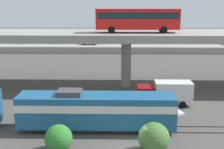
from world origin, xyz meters
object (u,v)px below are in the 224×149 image
(parked_car_3, at_px, (54,41))
(parked_car_5, at_px, (89,42))
(transit_bus_on_overpass, at_px, (138,18))
(parked_car_1, at_px, (22,41))
(service_truck_west, at_px, (166,92))
(parked_car_0, at_px, (130,40))
(train_locomotive, at_px, (104,109))
(parked_car_4, at_px, (93,40))

(parked_car_3, distance_m, parked_car_5, 10.20)
(transit_bus_on_overpass, xyz_separation_m, parked_car_1, (-29.47, 36.65, -7.99))
(parked_car_3, relative_size, parked_car_5, 1.06)
(transit_bus_on_overpass, bearing_deg, parked_car_5, 107.03)
(service_truck_west, height_order, parked_car_0, parked_car_0)
(parked_car_5, bearing_deg, transit_bus_on_overpass, 107.03)
(train_locomotive, relative_size, parked_car_1, 4.09)
(service_truck_west, xyz_separation_m, parked_car_5, (-13.86, 42.19, 0.85))
(parked_car_5, bearing_deg, parked_car_3, -12.55)
(parked_car_3, xyz_separation_m, parked_car_5, (9.95, -2.22, -0.00))
(parked_car_4, bearing_deg, parked_car_5, 79.77)
(parked_car_1, xyz_separation_m, parked_car_3, (8.95, 0.09, 0.00))
(parked_car_0, height_order, parked_car_1, same)
(parked_car_1, distance_m, parked_car_4, 19.72)
(parked_car_5, bearing_deg, train_locomotive, 97.35)
(train_locomotive, distance_m, parked_car_0, 53.03)
(train_locomotive, height_order, parked_car_5, train_locomotive)
(service_truck_west, height_order, parked_car_1, parked_car_1)
(transit_bus_on_overpass, bearing_deg, parked_car_1, 128.80)
(service_truck_west, xyz_separation_m, parked_car_4, (-13.13, 46.21, 0.85))
(transit_bus_on_overpass, bearing_deg, parked_car_0, 89.08)
(transit_bus_on_overpass, xyz_separation_m, parked_car_0, (0.60, 37.70, -7.99))
(train_locomotive, bearing_deg, service_truck_west, 44.95)
(train_locomotive, height_order, parked_car_4, train_locomotive)
(train_locomotive, distance_m, parked_car_1, 57.62)
(train_locomotive, height_order, transit_bus_on_overpass, transit_bus_on_overpass)
(service_truck_west, bearing_deg, parked_car_0, -86.62)
(parked_car_3, bearing_deg, parked_car_4, -170.41)
(transit_bus_on_overpass, xyz_separation_m, parked_car_4, (-9.85, 38.54, -7.99))
(parked_car_3, bearing_deg, transit_bus_on_overpass, 119.19)
(train_locomotive, relative_size, parked_car_4, 3.91)
(parked_car_0, bearing_deg, service_truck_west, -86.62)
(train_locomotive, distance_m, parked_car_5, 50.05)
(train_locomotive, xyz_separation_m, parked_car_4, (-5.68, 53.66, 0.29))
(transit_bus_on_overpass, relative_size, parked_car_0, 2.89)
(train_locomotive, distance_m, service_truck_west, 10.55)
(train_locomotive, relative_size, service_truck_west, 2.48)
(transit_bus_on_overpass, xyz_separation_m, parked_car_5, (-10.57, 34.52, -7.99))
(transit_bus_on_overpass, distance_m, parked_car_3, 42.84)
(parked_car_1, bearing_deg, parked_car_5, -6.43)
(service_truck_west, distance_m, parked_car_0, 45.45)
(service_truck_west, xyz_separation_m, parked_car_0, (-2.68, 45.37, 0.84))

